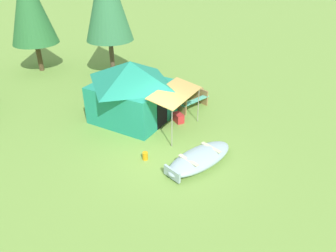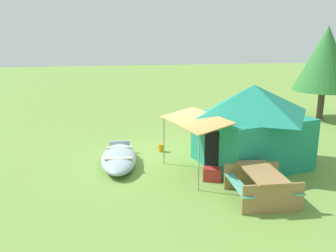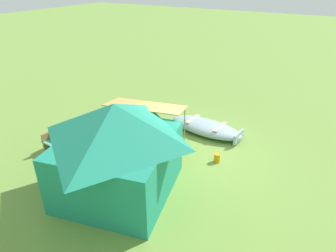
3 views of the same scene
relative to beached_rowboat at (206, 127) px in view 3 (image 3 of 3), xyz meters
The scene contains 6 objects.
ground_plane 1.46m from the beached_rowboat, 98.89° to the left, with size 80.00×80.00×0.00m, color olive.
beached_rowboat is the anchor object (origin of this frame).
canvas_cabin_tent 4.34m from the beached_rowboat, 80.75° to the left, with size 3.55×4.69×2.55m.
picnic_table 4.61m from the beached_rowboat, 46.45° to the left, with size 1.71×1.59×0.76m.
cooler_box 3.08m from the beached_rowboat, 55.02° to the left, with size 0.51×0.31×0.37m, color red.
fuel_can 1.90m from the beached_rowboat, 124.70° to the left, with size 0.19×0.19×0.29m, color orange.
Camera 3 is at (-3.56, 7.70, 5.33)m, focal length 32.06 mm.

